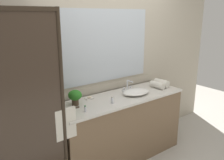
{
  "coord_description": "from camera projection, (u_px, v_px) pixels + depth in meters",
  "views": [
    {
      "loc": [
        -1.87,
        -2.25,
        1.93
      ],
      "look_at": [
        -0.15,
        0.0,
        1.15
      ],
      "focal_mm": 38.05,
      "sensor_mm": 36.0,
      "label": 1
    }
  ],
  "objects": [
    {
      "name": "ground_plane",
      "position": [
        120.0,
        157.0,
        3.33
      ],
      "size": [
        8.0,
        8.0,
        0.0
      ],
      "primitive_type": "plane",
      "color": "#B7B2A8"
    },
    {
      "name": "potted_plant",
      "position": [
        75.0,
        96.0,
        2.77
      ],
      "size": [
        0.16,
        0.16,
        0.19
      ],
      "color": "#473828",
      "rests_on": "vanity_cabinet"
    },
    {
      "name": "faucet",
      "position": [
        128.0,
        87.0,
        3.31
      ],
      "size": [
        0.17,
        0.13,
        0.16
      ],
      "color": "silver",
      "rests_on": "vanity_cabinet"
    },
    {
      "name": "sink_basin",
      "position": [
        136.0,
        92.0,
        3.18
      ],
      "size": [
        0.4,
        0.28,
        0.06
      ],
      "primitive_type": "ellipsoid",
      "color": "white",
      "rests_on": "vanity_cabinet"
    },
    {
      "name": "rolled_towel_middle",
      "position": [
        157.0,
        85.0,
        3.43
      ],
      "size": [
        0.11,
        0.22,
        0.09
      ],
      "primitive_type": "cylinder",
      "rotation": [
        1.57,
        0.0,
        0.07
      ],
      "color": "silver",
      "rests_on": "vanity_cabinet"
    },
    {
      "name": "amenity_bottle_body_wash",
      "position": [
        73.0,
        111.0,
        2.54
      ],
      "size": [
        0.03,
        0.03,
        0.08
      ],
      "color": "silver",
      "rests_on": "vanity_cabinet"
    },
    {
      "name": "rolled_towel_near_edge",
      "position": [
        161.0,
        83.0,
        3.51
      ],
      "size": [
        0.13,
        0.23,
        0.11
      ],
      "primitive_type": "cylinder",
      "rotation": [
        1.57,
        0.0,
        0.12
      ],
      "color": "silver",
      "rests_on": "vanity_cabinet"
    },
    {
      "name": "soap_dish",
      "position": [
        89.0,
        98.0,
        3.0
      ],
      "size": [
        0.1,
        0.07,
        0.04
      ],
      "color": "silver",
      "rests_on": "vanity_cabinet"
    },
    {
      "name": "vanity_cabinet",
      "position": [
        120.0,
        128.0,
        3.22
      ],
      "size": [
        1.8,
        0.58,
        0.9
      ],
      "color": "brown",
      "rests_on": "ground_plane"
    },
    {
      "name": "amenity_bottle_conditioner",
      "position": [
        85.0,
        109.0,
        2.6
      ],
      "size": [
        0.03,
        0.03,
        0.07
      ],
      "color": "silver",
      "rests_on": "vanity_cabinet"
    },
    {
      "name": "shower_enclosure",
      "position": [
        27.0,
        118.0,
        2.17
      ],
      "size": [
        1.2,
        0.59,
        2.0
      ],
      "color": "#2D2319",
      "rests_on": "ground_plane"
    },
    {
      "name": "wall_back_with_mirror",
      "position": [
        105.0,
        62.0,
        3.25
      ],
      "size": [
        4.4,
        0.06,
        2.6
      ],
      "color": "#B2A893",
      "rests_on": "ground_plane"
    },
    {
      "name": "amenity_bottle_lotion",
      "position": [
        112.0,
        100.0,
        2.84
      ],
      "size": [
        0.03,
        0.03,
        0.09
      ],
      "color": "silver",
      "rests_on": "vanity_cabinet"
    }
  ]
}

